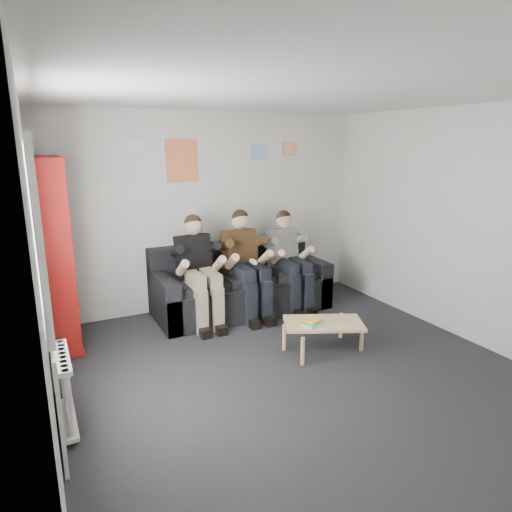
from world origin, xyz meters
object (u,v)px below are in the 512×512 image
Objects in this scene: bookshelf at (56,254)px; person_right at (290,260)px; person_left at (199,271)px; person_middle at (247,264)px; coffee_table at (323,325)px; sofa at (240,287)px.

bookshelf is 2.99m from person_right.
person_middle reaches higher than person_left.
person_left is at bearing 124.98° from coffee_table.
person_left reaches higher than sofa.
sofa is at bearing 156.23° from person_right.
person_left is at bearing -7.16° from bookshelf.
person_left is (1.64, -0.13, -0.37)m from bookshelf.
bookshelf is 2.33m from person_middle.
person_middle reaches higher than coffee_table.
person_middle is at bearing -90.00° from sofa.
person_right is at bearing -5.13° from bookshelf.
sofa is 1.74× the size of person_right.
person_left is at bearing 179.19° from person_middle.
sofa is 0.79m from person_left.
bookshelf reaches higher than sofa.
person_left is at bearing -162.32° from sofa.
person_middle is (0.66, -0.00, 0.01)m from person_left.
person_middle reaches higher than sofa.
person_left reaches higher than person_right.
person_middle is (2.30, -0.13, -0.36)m from bookshelf.
sofa is 2.42m from bookshelf.
sofa is 0.43m from person_middle.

